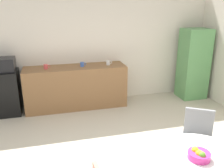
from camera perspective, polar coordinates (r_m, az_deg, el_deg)
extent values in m
cube|color=silver|center=(5.48, -7.11, 9.09)|extent=(6.00, 0.10, 2.60)
cube|color=brown|center=(5.33, -8.38, -0.69)|extent=(2.13, 0.60, 0.90)
cube|color=black|center=(5.38, -23.54, -1.87)|extent=(0.54, 0.54, 0.90)
cube|color=black|center=(5.22, -24.35, 4.13)|extent=(0.48, 0.38, 0.26)
cube|color=#599959|center=(6.04, 18.49, 4.46)|extent=(0.60, 0.50, 1.63)
cylinder|color=white|center=(2.64, 20.32, -16.67)|extent=(1.04, 1.04, 0.03)
cylinder|color=silver|center=(3.49, 21.65, -17.35)|extent=(0.02, 0.02, 0.42)
cylinder|color=silver|center=(3.47, 16.25, -16.94)|extent=(0.02, 0.02, 0.42)
cylinder|color=silver|center=(3.75, 21.37, -14.59)|extent=(0.02, 0.02, 0.42)
cylinder|color=silver|center=(3.73, 16.42, -14.20)|extent=(0.02, 0.02, 0.42)
cube|color=gray|center=(3.49, 19.31, -12.66)|extent=(0.58, 0.58, 0.03)
cube|color=gray|center=(3.56, 19.60, -8.32)|extent=(0.34, 0.23, 0.38)
cylinder|color=#D8338C|center=(2.62, 19.65, -15.45)|extent=(0.22, 0.22, 0.07)
sphere|color=#66B233|center=(2.57, 20.26, -15.29)|extent=(0.07, 0.07, 0.07)
sphere|color=yellow|center=(2.62, 18.84, -14.40)|extent=(0.07, 0.07, 0.07)
sphere|color=yellow|center=(2.58, 19.70, -15.04)|extent=(0.07, 0.07, 0.07)
cylinder|color=#3F66BF|center=(5.18, -7.00, 4.57)|extent=(0.08, 0.08, 0.09)
torus|color=#3F66BF|center=(5.19, -6.36, 4.67)|extent=(0.06, 0.01, 0.06)
cylinder|color=#D84C4C|center=(5.13, -15.24, 3.92)|extent=(0.08, 0.08, 0.09)
torus|color=#D84C4C|center=(5.13, -14.60, 4.03)|extent=(0.06, 0.01, 0.06)
cylinder|color=white|center=(5.28, -0.93, 4.98)|extent=(0.08, 0.08, 0.09)
torus|color=white|center=(5.30, -0.31, 5.07)|extent=(0.06, 0.01, 0.06)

